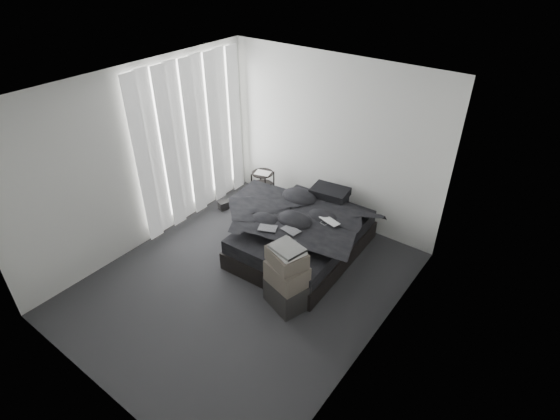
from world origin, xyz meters
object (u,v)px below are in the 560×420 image
Objects in this scene: side_stand at (263,190)px; bed at (302,244)px; box_lower at (287,293)px; laptop at (327,218)px.

bed is at bearing -27.04° from side_stand.
box_lower is at bearing -43.90° from side_stand.
box_lower reaches higher than bed.
bed is 6.24× the size of laptop.
box_lower is at bearing -69.15° from laptop.
laptop is 1.17m from box_lower.
bed is 1.39m from side_stand.
bed is 0.68m from laptop.
laptop is at bearing 7.50° from bed.
laptop is 1.72m from side_stand.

